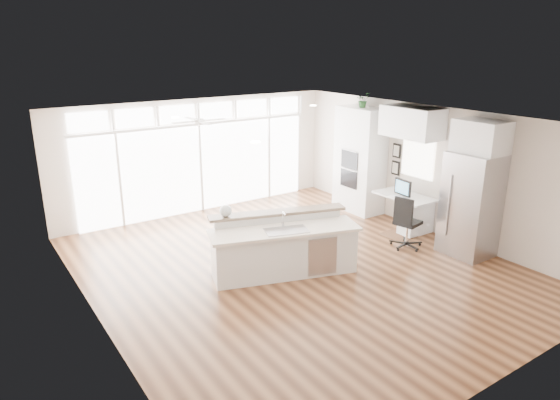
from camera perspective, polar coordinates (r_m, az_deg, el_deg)
floor at (r=9.26m, az=1.85°, el=-7.71°), size 7.00×8.00×0.02m
ceiling at (r=8.46m, az=2.03°, el=9.11°), size 7.00×8.00×0.02m
wall_back at (r=12.11m, az=-9.30°, el=5.03°), size 7.00×0.04×2.70m
wall_front at (r=6.23m, az=24.40°, el=-8.82°), size 7.00×0.04×2.70m
wall_left at (r=7.38m, az=-20.70°, el=-4.24°), size 0.04×8.00×2.70m
wall_right at (r=11.12m, az=16.71°, el=3.36°), size 0.04×8.00×2.70m
glass_wall at (r=12.13m, az=-9.11°, el=3.60°), size 5.80×0.06×2.08m
transom_row at (r=11.88m, az=-9.43°, el=9.83°), size 5.90×0.06×0.40m
desk_window at (r=11.23m, az=15.50°, el=4.66°), size 0.04×0.85×0.85m
ceiling_fan at (r=10.63m, az=-9.28°, el=9.47°), size 1.16×1.16×0.32m
recessed_lights at (r=8.62m, az=1.23°, el=9.15°), size 3.40×3.00×0.02m
oven_cabinet at (r=12.09m, az=9.11°, el=4.53°), size 0.64×1.20×2.50m
desk_nook at (r=11.30m, az=13.92°, el=-1.32°), size 0.72×1.30×0.76m
upper_cabinets at (r=10.86m, az=14.83°, el=8.60°), size 0.64×1.30×0.64m
refrigerator at (r=10.13m, az=20.97°, el=-0.50°), size 0.76×0.90×2.00m
fridge_cabinet at (r=9.88m, az=22.00°, el=6.74°), size 0.64×0.90×0.60m
framed_photos at (r=11.66m, az=13.14°, el=4.55°), size 0.06×0.22×0.80m
kitchen_island at (r=8.79m, az=0.52°, el=-5.35°), size 2.80×1.74×1.04m
rug at (r=11.07m, az=13.75°, el=-3.77°), size 0.88×0.66×0.01m
office_chair at (r=10.23m, az=14.40°, el=-2.45°), size 0.65×0.62×1.07m
fishbowl at (r=8.72m, az=-6.22°, el=-1.23°), size 0.27×0.27×0.21m
monitor at (r=11.07m, az=13.86°, el=1.42°), size 0.11×0.47×0.39m
keyboard at (r=11.00m, az=13.19°, el=0.35°), size 0.12×0.32×0.02m
potted_plant at (r=11.86m, az=9.43°, el=11.03°), size 0.35×0.38×0.26m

